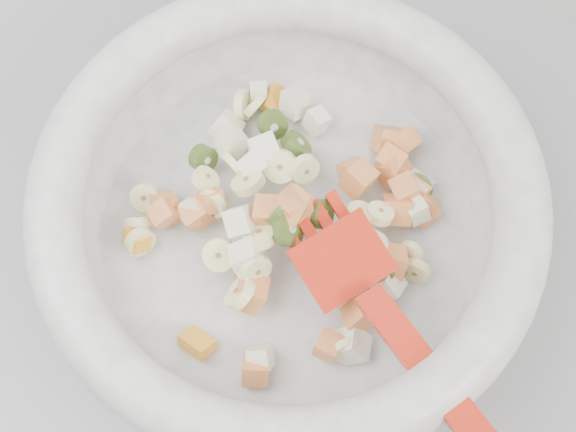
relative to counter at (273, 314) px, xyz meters
The scene contains 2 objects.
counter is the anchor object (origin of this frame).
mixing_bowl 0.51m from the counter, 38.74° to the right, with size 0.47×0.39×0.12m.
Camera 1 is at (0.16, 1.21, 1.53)m, focal length 50.00 mm.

